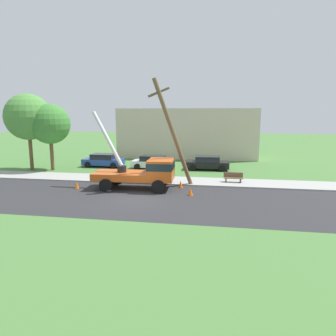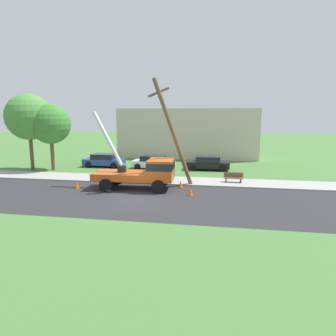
# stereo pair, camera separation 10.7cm
# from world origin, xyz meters

# --- Properties ---
(ground_plane) EXTENTS (120.00, 120.00, 0.00)m
(ground_plane) POSITION_xyz_m (0.00, 12.00, 0.00)
(ground_plane) COLOR #477538
(road_asphalt) EXTENTS (80.00, 8.79, 0.01)m
(road_asphalt) POSITION_xyz_m (0.00, 0.00, 0.00)
(road_asphalt) COLOR #2B2B2D
(road_asphalt) RESTS_ON ground
(sidewalk_strip) EXTENTS (80.00, 3.10, 0.10)m
(sidewalk_strip) POSITION_xyz_m (0.00, 5.94, 0.05)
(sidewalk_strip) COLOR #9E9E99
(sidewalk_strip) RESTS_ON ground
(utility_truck) EXTENTS (6.87, 3.21, 5.98)m
(utility_truck) POSITION_xyz_m (-0.08, 2.85, 1.41)
(utility_truck) COLOR #C65119
(utility_truck) RESTS_ON ground
(leaning_utility_pole) EXTENTS (3.28, 2.57, 8.48)m
(leaning_utility_pole) POSITION_xyz_m (2.01, 3.79, 4.33)
(leaning_utility_pole) COLOR brown
(leaning_utility_pole) RESTS_ON ground
(traffic_cone_ahead) EXTENTS (0.36, 0.36, 0.56)m
(traffic_cone_ahead) POSITION_xyz_m (3.63, 1.52, 0.28)
(traffic_cone_ahead) COLOR orange
(traffic_cone_ahead) RESTS_ON ground
(traffic_cone_behind) EXTENTS (0.36, 0.36, 0.56)m
(traffic_cone_behind) POSITION_xyz_m (-5.34, 2.07, 0.28)
(traffic_cone_behind) COLOR orange
(traffic_cone_behind) RESTS_ON ground
(traffic_cone_curbside) EXTENTS (0.36, 0.36, 0.56)m
(traffic_cone_curbside) POSITION_xyz_m (2.65, 3.70, 0.28)
(traffic_cone_curbside) COLOR orange
(traffic_cone_curbside) RESTS_ON ground
(parked_sedan_blue) EXTENTS (4.43, 2.07, 1.42)m
(parked_sedan_blue) POSITION_xyz_m (-6.93, 11.85, 0.71)
(parked_sedan_blue) COLOR #263F99
(parked_sedan_blue) RESTS_ON ground
(parked_sedan_white) EXTENTS (4.50, 2.20, 1.42)m
(parked_sedan_white) POSITION_xyz_m (-1.28, 11.46, 0.71)
(parked_sedan_white) COLOR silver
(parked_sedan_white) RESTS_ON ground
(parked_sedan_black) EXTENTS (4.44, 2.09, 1.42)m
(parked_sedan_black) POSITION_xyz_m (4.43, 11.90, 0.71)
(parked_sedan_black) COLOR black
(parked_sedan_black) RESTS_ON ground
(park_bench) EXTENTS (1.60, 0.45, 0.90)m
(park_bench) POSITION_xyz_m (6.82, 6.01, 0.46)
(park_bench) COLOR brown
(park_bench) RESTS_ON ground
(roadside_tree_near) EXTENTS (4.65, 4.65, 7.77)m
(roadside_tree_near) POSITION_xyz_m (-13.55, 8.81, 5.43)
(roadside_tree_near) COLOR brown
(roadside_tree_near) RESTS_ON ground
(roadside_tree_far) EXTENTS (4.05, 4.05, 6.78)m
(roadside_tree_far) POSITION_xyz_m (-11.40, 9.11, 4.73)
(roadside_tree_far) COLOR brown
(roadside_tree_far) RESTS_ON ground
(lowrise_building_backdrop) EXTENTS (18.00, 6.00, 6.40)m
(lowrise_building_backdrop) POSITION_xyz_m (1.37, 21.34, 3.20)
(lowrise_building_backdrop) COLOR beige
(lowrise_building_backdrop) RESTS_ON ground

